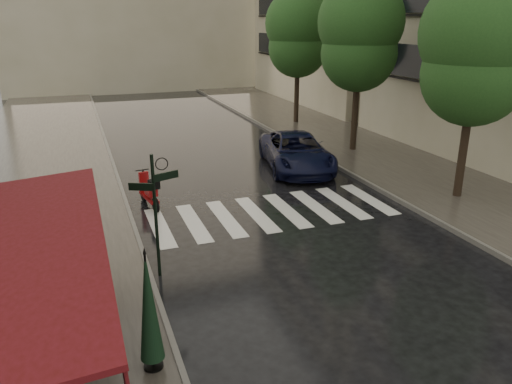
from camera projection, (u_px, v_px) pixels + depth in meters
ground at (245, 333)px, 10.08m from camera, size 120.00×120.00×0.00m
sidewalk_near at (35, 181)px, 19.26m from camera, size 6.00×60.00×0.12m
sidewalk_far at (366, 149)px, 24.01m from camera, size 5.50×60.00×0.12m
curb_near at (116, 173)px, 20.24m from camera, size 0.12×60.00×0.16m
curb_far at (314, 154)px, 23.10m from camera, size 0.12×60.00×0.16m
crosswalk at (272, 212)px, 16.36m from camera, size 7.85×3.20×0.01m
signpost at (155, 206)px, 11.75m from camera, size 1.17×0.29×3.10m
tree_near at (479, 41)px, 15.85m from camera, size 3.80×3.80×7.99m
tree_mid at (360, 28)px, 21.94m from camera, size 3.80×3.80×8.34m
tree_far at (298, 28)px, 28.26m from camera, size 3.80×3.80×8.16m
pedestrian_with_umbrella at (18, 350)px, 6.83m from camera, size 1.31×1.32×2.41m
scooter at (149, 192)px, 16.65m from camera, size 0.62×1.74×1.15m
parked_car at (296, 152)px, 20.85m from camera, size 3.42×5.67×1.47m
parasol_back at (149, 307)px, 8.52m from camera, size 0.43×0.43×2.30m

